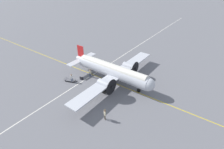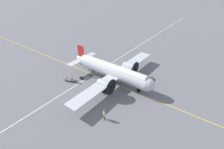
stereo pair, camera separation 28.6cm
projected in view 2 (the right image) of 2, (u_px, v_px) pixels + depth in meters
The scene contains 10 objects.
ground_plane at pixel (112, 81), 33.97m from camera, with size 300.00×300.00×0.00m, color slate.
apron_line_eastwest at pixel (111, 82), 33.77m from camera, with size 120.00×0.16×0.01m.
apron_line_northsouth at pixel (94, 74), 36.33m from camera, with size 0.16×120.00×0.01m.
airliner_main at pixel (114, 71), 32.52m from camera, with size 17.58×23.03×5.45m.
crew_foreground at pixel (104, 113), 24.82m from camera, with size 0.52×0.42×1.82m.
passenger_boarding at pixel (90, 72), 34.86m from camera, with size 0.50×0.37×1.68m.
ramp_agent at pixel (72, 77), 33.27m from camera, with size 0.33×0.56×1.74m.
suitcase_near_door at pixel (81, 78), 34.41m from camera, with size 0.46×0.17×0.65m.
suitcase_upright_spare at pixel (82, 78), 34.56m from camera, with size 0.36×0.19×0.47m.
baggage_cart at pixel (70, 80), 33.98m from camera, with size 2.33×1.61×0.56m.
Camera 2 is at (-16.75, 22.90, 18.73)m, focal length 28.00 mm.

